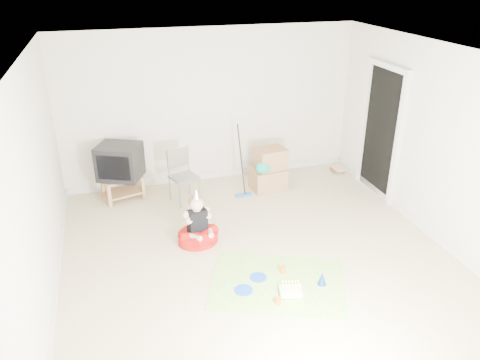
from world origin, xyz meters
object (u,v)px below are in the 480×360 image
object	(u,v)px
birthday_cake	(291,292)
seated_woman	(198,231)
tv_stand	(123,186)
crt_tv	(120,162)
folding_chair	(184,177)
cardboard_boxes	(269,170)

from	to	relation	value
birthday_cake	seated_woman	bearing A→B (deg)	119.75
tv_stand	crt_tv	world-z (taller)	crt_tv
crt_tv	seated_woman	world-z (taller)	crt_tv
crt_tv	birthday_cake	bearing A→B (deg)	-35.97
folding_chair	birthday_cake	xyz separation A→B (m)	(0.76, -2.67, -0.39)
cardboard_boxes	seated_woman	world-z (taller)	seated_woman
tv_stand	crt_tv	xyz separation A→B (m)	(0.00, 0.00, 0.43)
folding_chair	tv_stand	bearing A→B (deg)	159.76
crt_tv	birthday_cake	xyz separation A→B (m)	(1.71, -3.01, -0.62)
crt_tv	cardboard_boxes	size ratio (longest dim) A/B	0.90
birthday_cake	crt_tv	bearing A→B (deg)	119.53
seated_woman	birthday_cake	xyz separation A→B (m)	(0.80, -1.41, -0.14)
tv_stand	birthday_cake	distance (m)	3.47
tv_stand	cardboard_boxes	xyz separation A→B (m)	(2.39, -0.28, 0.10)
crt_tv	cardboard_boxes	distance (m)	2.43
tv_stand	crt_tv	size ratio (longest dim) A/B	1.10
folding_chair	cardboard_boxes	xyz separation A→B (m)	(1.45, 0.07, -0.08)
cardboard_boxes	crt_tv	bearing A→B (deg)	173.32
tv_stand	birthday_cake	bearing A→B (deg)	-60.47
cardboard_boxes	birthday_cake	world-z (taller)	cardboard_boxes
crt_tv	seated_woman	size ratio (longest dim) A/B	0.78
birthday_cake	tv_stand	bearing A→B (deg)	119.53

